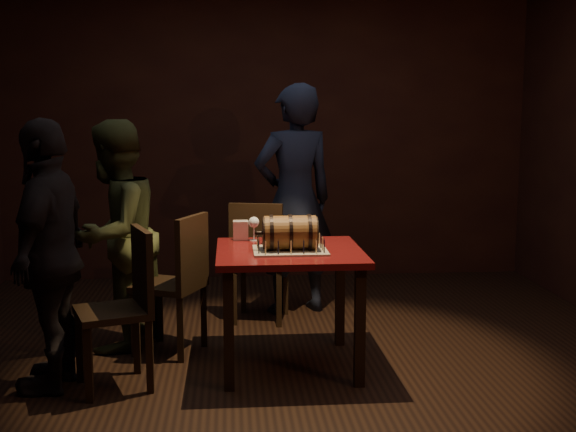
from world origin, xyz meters
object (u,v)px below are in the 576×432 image
Objects in this scene: chair_left_front at (126,299)px; person_back at (294,200)px; wine_glass_left at (254,223)px; pint_of_ale at (269,233)px; barrel_cake at (290,233)px; wine_glass_right at (299,223)px; wine_glass_mid at (271,223)px; pub_table at (289,267)px; person_left_front at (50,255)px; chair_left_rear at (179,276)px; person_left_rear at (114,235)px; chair_back at (258,255)px.

person_back is at bearing 53.41° from chair_left_front.
wine_glass_left is 0.16m from pint_of_ale.
barrel_cake reaches higher than wine_glass_right.
wine_glass_mid is 0.94m from person_back.
barrel_cake reaches higher than pub_table.
pint_of_ale is at bearing 115.76° from person_left_front.
chair_left_rear is 1.32m from person_back.
person_back is at bearing 75.68° from wine_glass_mid.
person_back is (0.14, 1.24, 0.27)m from pub_table.
wine_glass_mid is 0.17× the size of chair_left_rear.
person_left_rear reaches higher than wine_glass_left.
person_left_front reaches higher than chair_back.
pint_of_ale is 0.16× the size of chair_left_rear.
wine_glass_mid is 1.42m from person_left_front.
person_left_rear is (-0.44, 0.16, 0.25)m from chair_left_rear.
chair_left_front is (-0.97, -0.25, -0.12)m from pub_table.
chair_left_rear is 0.91m from person_left_front.
person_left_rear reaches higher than chair_left_front.
person_back is at bearing 86.82° from wine_glass_right.
person_left_front is at bearing -156.45° from wine_glass_mid.
pub_table is 0.44m from wine_glass_left.
wine_glass_right is (0.09, 0.36, 0.00)m from barrel_cake.
person_left_rear reaches higher than barrel_cake.
wine_glass_right is 0.17× the size of chair_back.
pint_of_ale is 1.01m from chair_left_front.
person_back is at bearing 83.78° from barrel_cake.
wine_glass_right is at bearing 116.86° from person_left_front.
pint_of_ale is (-0.21, -0.10, -0.05)m from wine_glass_right.
pint_of_ale is (-0.12, 0.20, 0.18)m from pub_table.
person_left_front is (-1.19, -0.55, -0.08)m from wine_glass_left.
wine_glass_mid is at bearing 105.43° from pub_table.
chair_left_rear is at bearing 156.64° from pub_table.
chair_left_rear is (-0.49, -0.01, -0.35)m from wine_glass_left.
chair_left_rear is at bearing 93.98° from person_left_rear.
barrel_cake is 0.21× the size of person_back.
barrel_cake is at bearing -91.28° from pub_table.
pub_table is at bearing -56.64° from wine_glass_left.
chair_left_front reaches higher than pub_table.
chair_left_rear reaches higher than wine_glass_right.
pub_table is 6.00× the size of pint_of_ale.
person_left_front reaches higher than chair_left_rear.
chair_left_rear is 0.62m from chair_left_front.
chair_left_rear is at bearing 30.21° from person_back.
barrel_cake is 0.86m from chair_left_rear.
pub_table is at bearing 14.68° from chair_left_front.
person_left_front is (-0.69, -0.54, 0.26)m from chair_left_rear.
chair_back is at bearing 55.94° from chair_left_front.
barrel_cake is 0.41m from wine_glass_mid.
person_back reaches higher than chair_left_front.
chair_back reaches higher than pint_of_ale.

